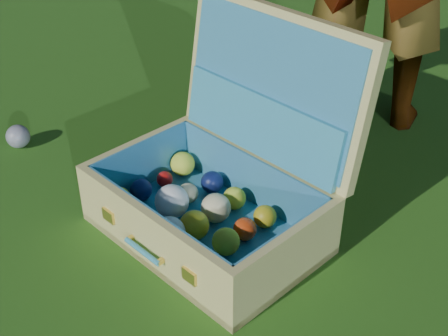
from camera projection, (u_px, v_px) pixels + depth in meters
ground at (205, 191)px, 1.88m from camera, size 60.00×60.00×0.00m
stray_ball at (18, 136)px, 2.07m from camera, size 0.08×0.08×0.08m
suitcase at (225, 175)px, 1.67m from camera, size 0.66×0.58×0.57m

